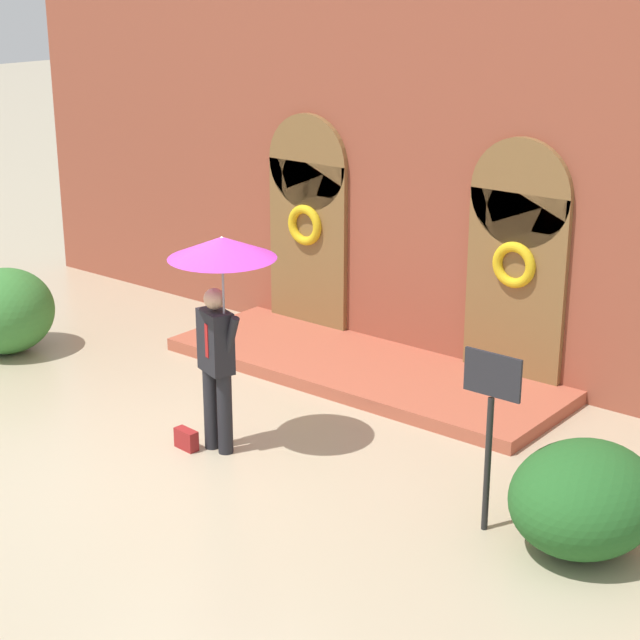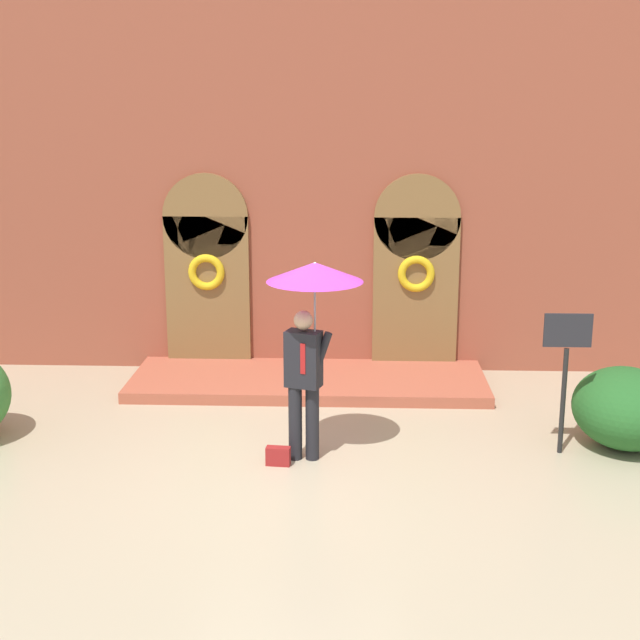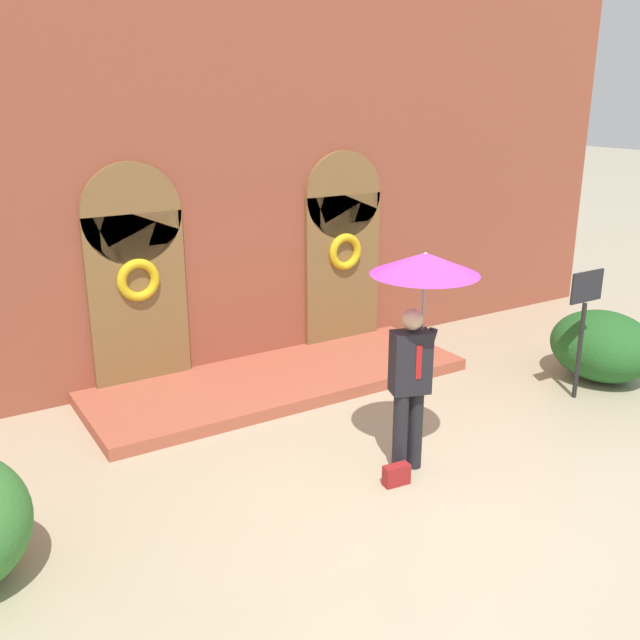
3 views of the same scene
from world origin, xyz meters
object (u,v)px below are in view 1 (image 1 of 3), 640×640
Objects in this scene: person_with_umbrella at (221,279)px; shrub_right at (584,498)px; handbag at (186,439)px; shrub_left at (6,311)px; sign_post at (491,412)px.

person_with_umbrella reaches higher than shrub_right.
person_with_umbrella is at bearing 33.18° from handbag.
handbag is (-0.39, -0.20, -1.80)m from person_with_umbrella.
handbag is at bearing -9.03° from shrub_left.
sign_post is at bearing -162.54° from shrub_right.
person_with_umbrella is 1.59× the size of shrub_right.
handbag is 4.27m from shrub_right.
person_with_umbrella is 4.10m from shrub_right.
sign_post is 1.33× the size of shrub_left.
handbag is 0.19× the size of shrub_right.
person_with_umbrella is 4.62m from shrub_left.
handbag is 0.22× the size of shrub_left.
sign_post is at bearing 6.01° from person_with_umbrella.
shrub_left reaches higher than shrub_right.
shrub_right is (4.18, 0.77, 0.37)m from handbag.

